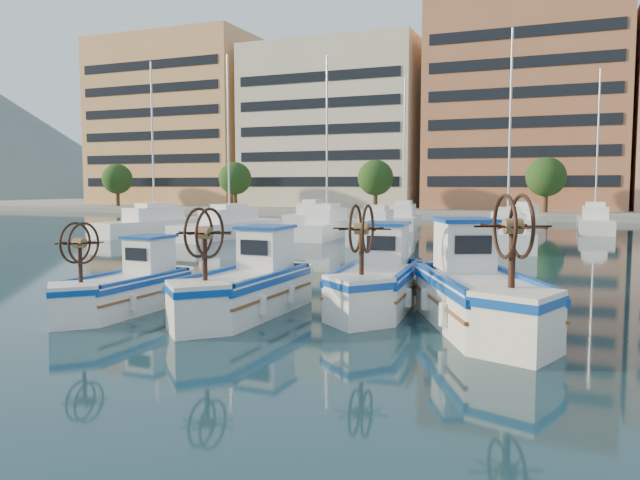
{
  "coord_description": "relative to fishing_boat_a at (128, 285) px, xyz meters",
  "views": [
    {
      "loc": [
        6.61,
        -13.83,
        3.32
      ],
      "look_at": [
        -1.2,
        5.41,
        1.5
      ],
      "focal_mm": 35.0,
      "sensor_mm": 36.0,
      "label": 1
    }
  ],
  "objects": [
    {
      "name": "ground",
      "position": [
        4.28,
        0.57,
        -0.68
      ],
      "size": [
        300.0,
        300.0,
        0.0
      ],
      "primitive_type": "plane",
      "color": "#1B3B47",
      "rests_on": "ground"
    },
    {
      "name": "waterfront",
      "position": [
        13.52,
        65.61,
        10.42
      ],
      "size": [
        180.0,
        40.0,
        25.6
      ],
      "color": "gray",
      "rests_on": "ground"
    },
    {
      "name": "yacht_marina",
      "position": [
        0.8,
        28.39,
        -0.15
      ],
      "size": [
        41.99,
        23.71,
        11.5
      ],
      "color": "white",
      "rests_on": "ground"
    },
    {
      "name": "fishing_boat_a",
      "position": [
        0.0,
        0.0,
        0.0
      ],
      "size": [
        1.66,
        3.95,
        2.45
      ],
      "rotation": [
        0.0,
        0.0,
        -0.01
      ],
      "color": "white",
      "rests_on": "ground"
    },
    {
      "name": "fishing_boat_b",
      "position": [
        3.14,
        0.8,
        0.1
      ],
      "size": [
        1.9,
        4.54,
        2.82
      ],
      "rotation": [
        0.0,
        0.0,
        -0.01
      ],
      "color": "white",
      "rests_on": "ground"
    },
    {
      "name": "fishing_boat_c",
      "position": [
        6.03,
        2.92,
        0.12
      ],
      "size": [
        2.26,
        4.69,
        2.87
      ],
      "rotation": [
        0.0,
        0.0,
        0.09
      ],
      "color": "white",
      "rests_on": "ground"
    },
    {
      "name": "fishing_boat_d",
      "position": [
        8.89,
        1.52,
        0.2
      ],
      "size": [
        3.92,
        5.25,
        3.17
      ],
      "rotation": [
        0.0,
        0.0,
        0.44
      ],
      "color": "white",
      "rests_on": "ground"
    }
  ]
}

